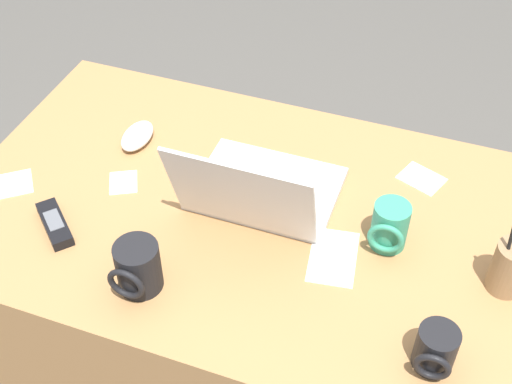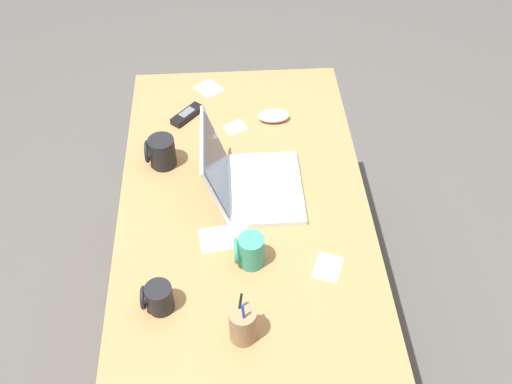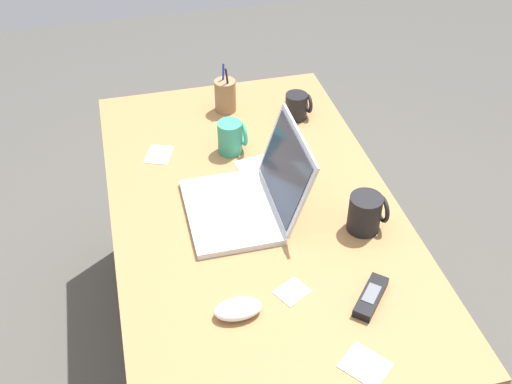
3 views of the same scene
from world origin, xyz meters
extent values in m
cube|color=#9E7042|center=(0.00, 0.00, 0.36)|extent=(1.38, 0.81, 0.72)
cube|color=silver|center=(0.02, -0.07, 0.73)|extent=(0.32, 0.24, 0.02)
cube|color=silver|center=(0.02, -0.05, 0.74)|extent=(0.26, 0.12, 0.00)
cube|color=silver|center=(0.02, -0.15, 0.74)|extent=(0.09, 0.05, 0.00)
cube|color=silver|center=(0.02, 0.09, 0.85)|extent=(0.31, 0.08, 0.23)
cube|color=#283347|center=(0.02, 0.08, 0.85)|extent=(0.28, 0.07, 0.20)
ellipsoid|color=white|center=(0.37, -0.13, 0.74)|extent=(0.07, 0.12, 0.04)
cylinder|color=black|center=(-0.41, 0.25, 0.76)|extent=(0.07, 0.07, 0.09)
torus|color=black|center=(-0.41, 0.29, 0.77)|extent=(0.07, 0.01, 0.07)
cylinder|color=#338C6B|center=(-0.27, -0.01, 0.77)|extent=(0.08, 0.08, 0.11)
torus|color=#338C6B|center=(-0.27, 0.03, 0.78)|extent=(0.08, 0.01, 0.08)
cylinder|color=black|center=(0.17, 0.27, 0.77)|extent=(0.09, 0.09, 0.11)
torus|color=black|center=(0.17, 0.32, 0.78)|extent=(0.08, 0.01, 0.08)
cube|color=black|center=(0.41, 0.19, 0.73)|extent=(0.13, 0.12, 0.02)
cube|color=#595B60|center=(0.41, 0.19, 0.74)|extent=(0.07, 0.06, 0.00)
cylinder|color=olive|center=(-0.51, 0.02, 0.78)|extent=(0.07, 0.07, 0.11)
cylinder|color=black|center=(-0.50, 0.03, 0.82)|extent=(0.02, 0.02, 0.15)
cube|color=white|center=(0.34, 0.01, 0.72)|extent=(0.09, 0.10, 0.00)
cube|color=white|center=(-0.18, 0.07, 0.72)|extent=(0.12, 0.16, 0.00)
cube|color=white|center=(0.58, 0.11, 0.72)|extent=(0.13, 0.13, 0.00)
cube|color=white|center=(-0.31, -0.23, 0.72)|extent=(0.12, 0.10, 0.00)
camera|label=1|loc=(-0.34, 1.00, 1.81)|focal=48.35mm
camera|label=2|loc=(-1.31, 0.04, 2.13)|focal=41.28mm
camera|label=3|loc=(1.29, -0.31, 1.88)|focal=43.27mm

